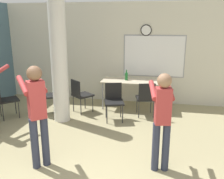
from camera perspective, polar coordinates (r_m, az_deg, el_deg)
wall_back at (r=7.20m, az=2.42°, el=8.27°), size 8.00×0.15×2.80m
support_pillar at (r=5.78m, az=-11.99°, el=6.21°), size 0.37×0.37×2.80m
folding_table at (r=6.68m, az=4.96°, el=1.61°), size 1.69×0.69×0.76m
bottle_on_table at (r=6.69m, az=3.32°, el=3.05°), size 0.08×0.08×0.28m
chair_near_pillar at (r=6.53m, az=-15.14°, el=-0.97°), size 0.61×0.61×0.87m
chair_table_front at (r=5.89m, az=0.42°, el=-2.17°), size 0.54×0.54×0.87m
chair_table_right at (r=6.13m, az=7.75°, el=-1.63°), size 0.53×0.53×0.87m
chair_by_left_wall at (r=6.50m, az=-23.26°, el=-1.78°), size 0.62×0.62×0.87m
chair_table_left at (r=6.40m, az=-7.26°, el=-0.87°), size 0.62×0.62×0.87m
person_playing_front at (r=4.03m, az=-16.82°, el=-4.31°), size 0.63×0.64×1.66m
person_playing_side at (r=3.85m, az=11.40°, el=-5.69°), size 0.42×0.60×1.56m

